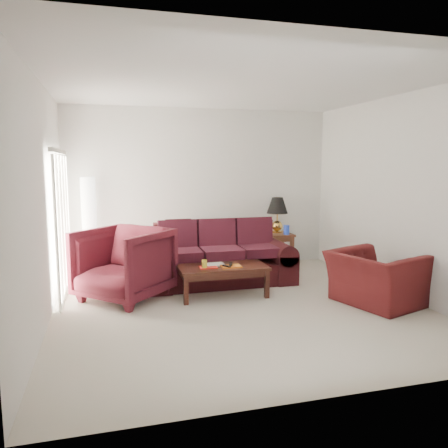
{
  "coord_description": "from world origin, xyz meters",
  "views": [
    {
      "loc": [
        -1.75,
        -5.62,
        1.98
      ],
      "look_at": [
        0.0,
        0.85,
        1.05
      ],
      "focal_mm": 35.0,
      "sensor_mm": 36.0,
      "label": 1
    }
  ],
  "objects_px": {
    "armchair_right": "(375,278)",
    "coffee_table": "(222,281)",
    "floor_lamp": "(89,227)",
    "end_table": "(275,250)",
    "sofa": "(220,254)",
    "armchair_left": "(124,264)"
  },
  "relations": [
    {
      "from": "end_table",
      "to": "armchair_right",
      "type": "height_order",
      "value": "armchair_right"
    },
    {
      "from": "sofa",
      "to": "end_table",
      "type": "height_order",
      "value": "sofa"
    },
    {
      "from": "floor_lamp",
      "to": "coffee_table",
      "type": "xyz_separation_m",
      "value": [
        1.95,
        -1.66,
        -0.66
      ]
    },
    {
      "from": "sofa",
      "to": "armchair_right",
      "type": "height_order",
      "value": "sofa"
    },
    {
      "from": "armchair_left",
      "to": "armchair_right",
      "type": "relative_size",
      "value": 1.02
    },
    {
      "from": "armchair_left",
      "to": "armchair_right",
      "type": "bearing_deg",
      "value": 24.73
    },
    {
      "from": "armchair_left",
      "to": "armchair_right",
      "type": "xyz_separation_m",
      "value": [
        3.42,
        -1.16,
        -0.16
      ]
    },
    {
      "from": "sofa",
      "to": "armchair_left",
      "type": "bearing_deg",
      "value": -169.19
    },
    {
      "from": "armchair_right",
      "to": "coffee_table",
      "type": "height_order",
      "value": "armchair_right"
    },
    {
      "from": "armchair_right",
      "to": "coffee_table",
      "type": "relative_size",
      "value": 0.86
    },
    {
      "from": "floor_lamp",
      "to": "armchair_right",
      "type": "bearing_deg",
      "value": -33.39
    },
    {
      "from": "sofa",
      "to": "coffee_table",
      "type": "distance_m",
      "value": 0.76
    },
    {
      "from": "floor_lamp",
      "to": "armchair_left",
      "type": "relative_size",
      "value": 1.53
    },
    {
      "from": "sofa",
      "to": "armchair_left",
      "type": "distance_m",
      "value": 1.64
    },
    {
      "from": "floor_lamp",
      "to": "armchair_right",
      "type": "distance_m",
      "value": 4.74
    },
    {
      "from": "sofa",
      "to": "floor_lamp",
      "type": "height_order",
      "value": "floor_lamp"
    },
    {
      "from": "floor_lamp",
      "to": "coffee_table",
      "type": "relative_size",
      "value": 1.34
    },
    {
      "from": "end_table",
      "to": "sofa",
      "type": "bearing_deg",
      "value": -145.95
    },
    {
      "from": "sofa",
      "to": "armchair_left",
      "type": "height_order",
      "value": "armchair_left"
    },
    {
      "from": "armchair_right",
      "to": "coffee_table",
      "type": "distance_m",
      "value": 2.2
    },
    {
      "from": "end_table",
      "to": "armchair_left",
      "type": "xyz_separation_m",
      "value": [
        -2.92,
        -1.39,
        0.2
      ]
    },
    {
      "from": "coffee_table",
      "to": "end_table",
      "type": "bearing_deg",
      "value": 53.59
    }
  ]
}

